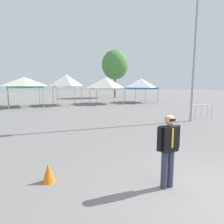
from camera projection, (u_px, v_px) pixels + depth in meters
name	position (u px, v px, depth m)	size (l,w,h in m)	color
ground_plane	(207.00, 195.00, 4.35)	(140.00, 140.00, 0.00)	slate
canopy_tent_behind_right	(24.00, 82.00, 20.85)	(3.72, 3.72, 3.25)	#9E9EA3
canopy_tent_center	(66.00, 81.00, 22.76)	(3.05, 3.05, 3.60)	#9E9EA3
canopy_tent_far_left	(106.00, 83.00, 24.30)	(3.81, 3.81, 3.36)	#9E9EA3
canopy_tent_behind_center	(141.00, 84.00, 26.18)	(3.72, 3.72, 3.24)	#9E9EA3
person_foreground	(168.00, 146.00, 4.53)	(0.65, 0.26, 1.78)	#33384C
light_pole_opposite_side	(196.00, 35.00, 12.16)	(0.36, 0.36, 9.97)	#9E9EA3
tree_behind_tents_left	(115.00, 65.00, 34.92)	(4.82, 4.82, 8.63)	brown
crowd_barrier_near_person	(201.00, 109.00, 13.46)	(2.10, 0.17, 1.08)	#B7BABF
traffic_cone_lot_center	(49.00, 173.00, 4.89)	(0.32, 0.32, 0.50)	orange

